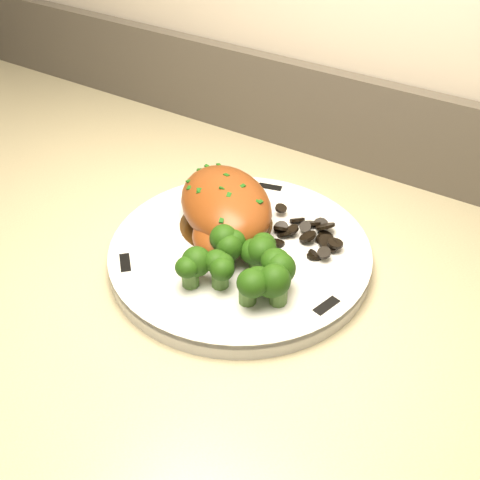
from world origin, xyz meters
The scene contains 8 objects.
plate centered at (-0.35, 1.74, 0.90)m, with size 0.28×0.28×0.02m, color silver.
rim_accent_0 centered at (-0.23, 1.71, 0.91)m, with size 0.03×0.01×0.00m, color black.
rim_accent_1 centered at (-0.38, 1.85, 0.91)m, with size 0.03×0.01×0.00m, color black.
rim_accent_2 centered at (-0.44, 1.65, 0.91)m, with size 0.03×0.01×0.00m, color black.
gravy_pool centered at (-0.39, 1.76, 0.91)m, with size 0.10×0.10×0.00m, color #3D230B.
chicken_breast centered at (-0.38, 1.76, 0.94)m, with size 0.17×0.16×0.05m.
mushroom_pile centered at (-0.30, 1.79, 0.91)m, with size 0.08×0.06×0.02m.
broccoli_florets centered at (-0.32, 1.69, 0.93)m, with size 0.11×0.09×0.04m.
Camera 1 is at (-0.09, 1.32, 1.31)m, focal length 45.00 mm.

